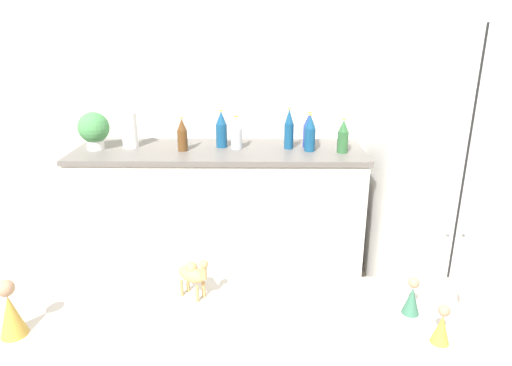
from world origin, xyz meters
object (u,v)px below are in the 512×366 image
at_px(back_bottle_1, 309,130).
at_px(back_bottle_0, 289,129).
at_px(back_bottle_3, 221,130).
at_px(camel_figurine, 193,273).
at_px(wise_man_figurine_blue, 412,298).
at_px(refrigerator, 443,157).
at_px(fruit_bowl, 492,304).
at_px(back_bottle_5, 343,137).
at_px(back_bottle_6, 310,134).
at_px(wise_man_figurine_purple, 442,327).
at_px(back_bottle_2, 182,135).
at_px(paper_towel_roll, 130,130).
at_px(back_bottle_4, 236,133).
at_px(wise_man_figurine_crimson, 11,312).
at_px(potted_plant, 94,129).

bearing_deg(back_bottle_1, back_bottle_0, -163.01).
bearing_deg(back_bottle_3, camel_figurine, -87.96).
bearing_deg(back_bottle_0, wise_man_figurine_blue, -82.26).
bearing_deg(wise_man_figurine_blue, refrigerator, 66.64).
bearing_deg(fruit_bowl, back_bottle_0, 104.71).
height_order(back_bottle_5, back_bottle_6, back_bottle_6).
bearing_deg(camel_figurine, wise_man_figurine_purple, -16.83).
xyz_separation_m(back_bottle_0, back_bottle_2, (-0.72, -0.07, -0.03)).
bearing_deg(back_bottle_2, back_bottle_1, 7.17).
bearing_deg(paper_towel_roll, back_bottle_0, -1.12).
bearing_deg(refrigerator, camel_figurine, -129.62).
bearing_deg(back_bottle_4, back_bottle_1, 6.00).
height_order(wise_man_figurine_crimson, wise_man_figurine_purple, wise_man_figurine_crimson).
relative_size(refrigerator, fruit_bowl, 9.45).
height_order(back_bottle_1, camel_figurine, back_bottle_1).
distance_m(back_bottle_2, back_bottle_3, 0.28).
relative_size(back_bottle_0, back_bottle_3, 1.08).
height_order(back_bottle_0, fruit_bowl, back_bottle_0).
bearing_deg(back_bottle_0, refrigerator, -4.03).
xyz_separation_m(refrigerator, potted_plant, (-2.38, 0.04, 0.18)).
bearing_deg(camel_figurine, fruit_bowl, -4.88).
xyz_separation_m(back_bottle_0, back_bottle_5, (0.35, -0.10, -0.03)).
height_order(potted_plant, wise_man_figurine_blue, potted_plant).
xyz_separation_m(back_bottle_5, wise_man_figurine_crimson, (-1.23, -1.92, -0.04)).
bearing_deg(refrigerator, back_bottle_1, 172.61).
relative_size(back_bottle_5, wise_man_figurine_purple, 1.97).
relative_size(back_bottle_5, wise_man_figurine_blue, 1.91).
distance_m(refrigerator, back_bottle_2, 1.78).
bearing_deg(wise_man_figurine_crimson, back_bottle_5, 57.33).
bearing_deg(back_bottle_6, camel_figurine, -107.03).
bearing_deg(back_bottle_6, back_bottle_4, 173.89).
distance_m(back_bottle_0, camel_figurine, 1.87).
relative_size(refrigerator, potted_plant, 7.00).
height_order(back_bottle_1, back_bottle_5, back_bottle_1).
distance_m(fruit_bowl, wise_man_figurine_purple, 0.24).
xyz_separation_m(refrigerator, wise_man_figurine_blue, (-0.79, -1.83, 0.09)).
relative_size(paper_towel_roll, wise_man_figurine_purple, 2.08).
relative_size(back_bottle_3, camel_figurine, 1.80).
bearing_deg(back_bottle_5, paper_towel_roll, 175.24).
bearing_deg(back_bottle_0, back_bottle_1, 16.99).
bearing_deg(back_bottle_6, potted_plant, 178.90).
distance_m(back_bottle_5, wise_man_figurine_crimson, 2.28).
relative_size(paper_towel_roll, back_bottle_2, 1.06).
bearing_deg(back_bottle_1, back_bottle_2, -172.83).
height_order(back_bottle_2, back_bottle_4, same).
bearing_deg(wise_man_figurine_crimson, refrigerator, 45.29).
bearing_deg(back_bottle_1, back_bottle_6, -92.08).
height_order(back_bottle_0, wise_man_figurine_purple, back_bottle_0).
height_order(back_bottle_1, back_bottle_6, back_bottle_6).
relative_size(back_bottle_2, camel_figurine, 1.59).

